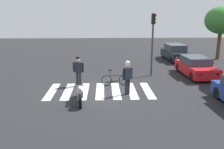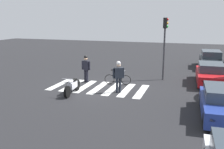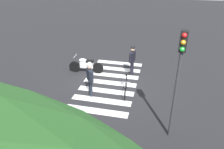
{
  "view_description": "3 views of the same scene",
  "coord_description": "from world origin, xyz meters",
  "px_view_note": "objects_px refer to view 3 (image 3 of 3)",
  "views": [
    {
      "loc": [
        12.71,
        0.19,
        4.23
      ],
      "look_at": [
        0.87,
        0.64,
        1.17
      ],
      "focal_mm": 37.92,
      "sensor_mm": 36.0,
      "label": 1
    },
    {
      "loc": [
        14.14,
        5.45,
        4.26
      ],
      "look_at": [
        0.56,
        1.06,
        1.03
      ],
      "focal_mm": 40.52,
      "sensor_mm": 36.0,
      "label": 2
    },
    {
      "loc": [
        -2.6,
        10.69,
        6.26
      ],
      "look_at": [
        -0.3,
        0.76,
        0.94
      ],
      "focal_mm": 36.16,
      "sensor_mm": 36.0,
      "label": 3
    }
  ],
  "objects_px": {
    "officer_on_foot": "(132,58)",
    "leaning_bicycle": "(126,87)",
    "traffic_light_pole": "(179,71)",
    "police_motorcycle": "(86,65)",
    "officer_by_motorcycle": "(90,77)"
  },
  "relations": [
    {
      "from": "police_motorcycle",
      "to": "officer_by_motorcycle",
      "type": "relative_size",
      "value": 1.14
    },
    {
      "from": "officer_on_foot",
      "to": "officer_by_motorcycle",
      "type": "bearing_deg",
      "value": 58.75
    },
    {
      "from": "officer_on_foot",
      "to": "officer_by_motorcycle",
      "type": "distance_m",
      "value": 3.23
    },
    {
      "from": "leaning_bicycle",
      "to": "traffic_light_pole",
      "type": "bearing_deg",
      "value": 129.82
    },
    {
      "from": "leaning_bicycle",
      "to": "officer_on_foot",
      "type": "xyz_separation_m",
      "value": [
        0.02,
        -2.2,
        0.7
      ]
    },
    {
      "from": "leaning_bicycle",
      "to": "officer_by_motorcycle",
      "type": "distance_m",
      "value": 1.92
    },
    {
      "from": "police_motorcycle",
      "to": "traffic_light_pole",
      "type": "height_order",
      "value": "traffic_light_pole"
    },
    {
      "from": "police_motorcycle",
      "to": "traffic_light_pole",
      "type": "bearing_deg",
      "value": 137.75
    },
    {
      "from": "traffic_light_pole",
      "to": "officer_on_foot",
      "type": "bearing_deg",
      "value": -65.35
    },
    {
      "from": "police_motorcycle",
      "to": "leaning_bicycle",
      "type": "distance_m",
      "value": 3.32
    },
    {
      "from": "police_motorcycle",
      "to": "officer_by_motorcycle",
      "type": "bearing_deg",
      "value": 113.63
    },
    {
      "from": "leaning_bicycle",
      "to": "officer_on_foot",
      "type": "distance_m",
      "value": 2.31
    },
    {
      "from": "officer_on_foot",
      "to": "leaning_bicycle",
      "type": "bearing_deg",
      "value": 90.41
    },
    {
      "from": "officer_by_motorcycle",
      "to": "traffic_light_pole",
      "type": "xyz_separation_m",
      "value": [
        -3.9,
        2.09,
        1.77
      ]
    },
    {
      "from": "police_motorcycle",
      "to": "traffic_light_pole",
      "type": "relative_size",
      "value": 0.5
    }
  ]
}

